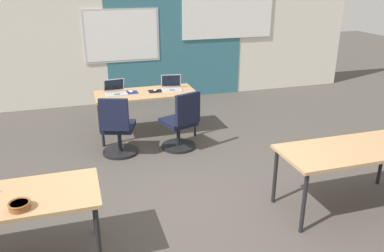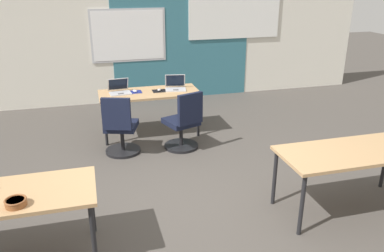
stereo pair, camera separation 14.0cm
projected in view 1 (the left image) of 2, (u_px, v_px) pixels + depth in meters
ground_plane at (183, 202)px, 4.57m from camera, size 24.00×24.00×0.00m
back_wall_assembly at (128, 32)px, 7.82m from camera, size 10.00×0.27×2.80m
desk_near_left at (4, 205)px, 3.32m from camera, size 1.60×0.70×0.72m
desk_near_right at (351, 153)px, 4.28m from camera, size 1.60×0.70×0.72m
desk_far_center at (146, 96)px, 6.30m from camera, size 1.60×0.70×0.72m
laptop_far_left at (116, 91)px, 6.19m from camera, size 0.36×0.35×0.22m
mousepad_far_left at (131, 93)px, 6.26m from camera, size 0.22×0.19×0.00m
mouse_far_left at (131, 91)px, 6.26m from camera, size 0.09×0.11×0.03m
chair_far_left at (118, 131)px, 5.64m from camera, size 0.55×0.60×0.92m
laptop_far_right at (172, 86)px, 6.42m from camera, size 0.37×0.34×0.23m
mousepad_far_right at (155, 91)px, 6.33m from camera, size 0.22×0.19×0.00m
mouse_far_right at (155, 90)px, 6.33m from camera, size 0.09×0.11×0.03m
chair_far_right at (181, 126)px, 5.84m from camera, size 0.56×0.61×0.92m
snack_bowl at (20, 205)px, 3.14m from camera, size 0.18×0.18×0.06m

